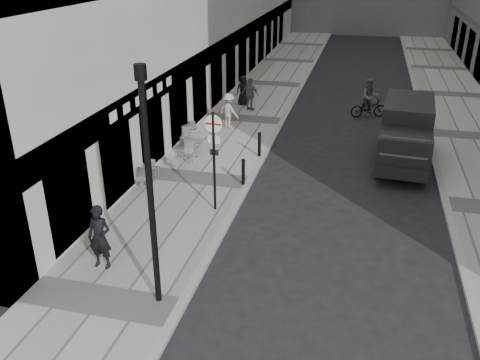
% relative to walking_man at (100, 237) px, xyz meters
% --- Properties ---
extents(sidewalk, '(4.00, 60.00, 0.12)m').
position_rel_walking_man_xyz_m(sidewalk, '(0.64, 13.94, -0.98)').
color(sidewalk, '#A39F94').
rests_on(sidewalk, ground).
extents(far_sidewalk, '(4.00, 60.00, 0.12)m').
position_rel_walking_man_xyz_m(far_sidewalk, '(11.64, 13.94, -0.98)').
color(far_sidewalk, '#A39F94').
rests_on(far_sidewalk, ground).
extents(walking_man, '(0.68, 0.46, 1.83)m').
position_rel_walking_man_xyz_m(walking_man, '(0.00, 0.00, 0.00)').
color(walking_man, black).
rests_on(walking_man, sidewalk).
extents(sign_post, '(0.58, 0.11, 3.38)m').
position_rel_walking_man_xyz_m(sign_post, '(2.04, 3.97, 1.25)').
color(sign_post, black).
rests_on(sign_post, sidewalk).
extents(lamppost, '(0.26, 0.26, 5.85)m').
position_rel_walking_man_xyz_m(lamppost, '(2.04, -1.01, 2.34)').
color(lamppost, black).
rests_on(lamppost, sidewalk).
extents(bollard_near, '(0.13, 0.13, 0.99)m').
position_rel_walking_man_xyz_m(bollard_near, '(2.49, 9.01, -0.42)').
color(bollard_near, black).
rests_on(bollard_near, sidewalk).
extents(bollard_far, '(0.13, 0.13, 0.95)m').
position_rel_walking_man_xyz_m(bollard_far, '(2.49, 6.12, -0.44)').
color(bollard_far, black).
rests_on(bollard_far, sidewalk).
extents(panel_van, '(2.32, 5.34, 2.45)m').
position_rel_walking_man_xyz_m(panel_van, '(8.33, 10.07, 0.34)').
color(panel_van, black).
rests_on(panel_van, ground).
extents(cyclist, '(2.00, 1.27, 2.04)m').
position_rel_walking_man_xyz_m(cyclist, '(6.84, 16.07, -0.24)').
color(cyclist, black).
rests_on(cyclist, ground).
extents(pedestrian_a, '(1.12, 0.78, 1.77)m').
position_rel_walking_man_xyz_m(pedestrian_a, '(0.65, 15.41, -0.03)').
color(pedestrian_a, slate).
rests_on(pedestrian_a, sidewalk).
extents(pedestrian_b, '(1.25, 1.03, 1.69)m').
position_rel_walking_man_xyz_m(pedestrian_b, '(0.28, 12.32, -0.07)').
color(pedestrian_b, '#AEABA1').
rests_on(pedestrian_b, sidewalk).
extents(pedestrian_c, '(0.85, 0.61, 1.62)m').
position_rel_walking_man_xyz_m(pedestrian_c, '(0.02, 16.41, -0.11)').
color(pedestrian_c, black).
rests_on(pedestrian_c, sidewalk).
extents(cafe_table_near, '(0.65, 1.46, 0.83)m').
position_rel_walking_man_xyz_m(cafe_table_near, '(-0.96, 9.99, -0.50)').
color(cafe_table_near, silver).
rests_on(cafe_table_near, sidewalk).
extents(cafe_table_mid, '(0.64, 1.44, 0.82)m').
position_rel_walking_man_xyz_m(cafe_table_mid, '(-0.96, 5.32, -0.50)').
color(cafe_table_mid, silver).
rests_on(cafe_table_mid, sidewalk).
extents(cafe_table_far, '(0.74, 1.67, 0.95)m').
position_rel_walking_man_xyz_m(cafe_table_far, '(-0.16, 8.20, -0.44)').
color(cafe_table_far, silver).
rests_on(cafe_table_far, sidewalk).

